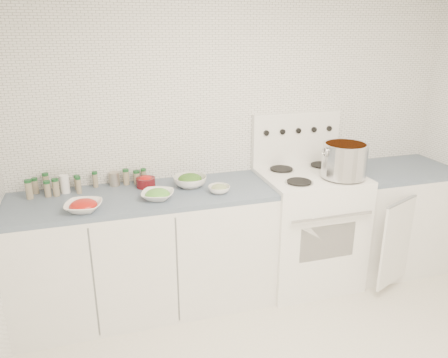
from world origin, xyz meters
TOP-DOWN VIEW (x-y plane):
  - room_walls at (0.00, 0.00)m, footprint 3.54×3.04m
  - counter_left at (-0.82, 1.19)m, footprint 1.85×0.62m
  - stove at (0.48, 1.19)m, footprint 0.76×0.70m
  - counter_right at (1.30, 1.19)m, footprint 0.89×0.79m
  - stock_pot at (0.67, 1.02)m, footprint 0.35×0.33m
  - bowl_tomato at (-1.22, 1.01)m, footprint 0.28×0.28m
  - bowl_snowpea at (-0.73, 1.08)m, footprint 0.28×0.28m
  - bowl_broccoli at (-0.46, 1.26)m, footprint 0.26×0.26m
  - bowl_zucchini at (-0.29, 1.08)m, footprint 0.18×0.18m
  - bowl_pepper at (-0.78, 1.34)m, footprint 0.14×0.14m
  - salt_canister at (-1.34, 1.38)m, footprint 0.08×0.08m
  - tin_can at (-1.00, 1.44)m, footprint 0.09×0.09m
  - spice_cluster at (-1.26, 1.40)m, footprint 0.83×0.16m

SIDE VIEW (x-z plane):
  - counter_right at x=1.30m, z-range 0.00..0.90m
  - counter_left at x=-0.82m, z-range 0.00..0.90m
  - stove at x=0.48m, z-range -0.18..1.18m
  - bowl_zucchini at x=-0.29m, z-range 0.90..0.96m
  - bowl_snowpea at x=-0.73m, z-range 0.89..0.97m
  - bowl_tomato at x=-1.22m, z-range 0.89..0.97m
  - bowl_pepper at x=-0.78m, z-range 0.90..0.98m
  - bowl_broccoli at x=-0.46m, z-range 0.90..0.99m
  - tin_can at x=-1.00m, z-range 0.90..1.00m
  - spice_cluster at x=-1.26m, z-range 0.89..1.03m
  - salt_canister at x=-1.34m, z-range 0.90..1.03m
  - stock_pot at x=0.67m, z-range 0.96..1.21m
  - room_walls at x=0.00m, z-range 0.30..2.82m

